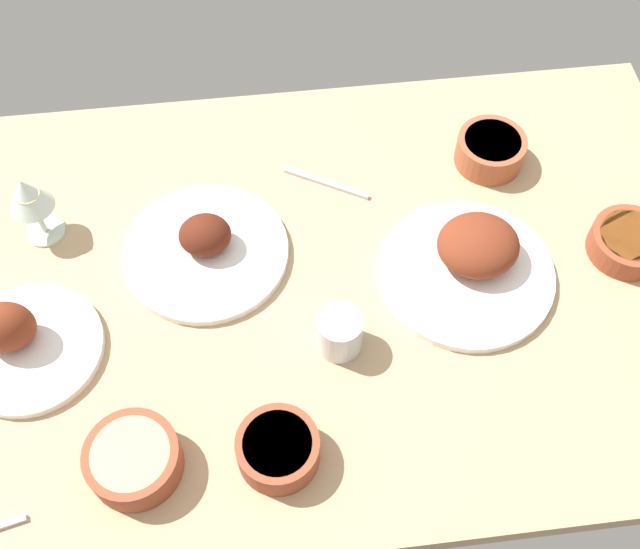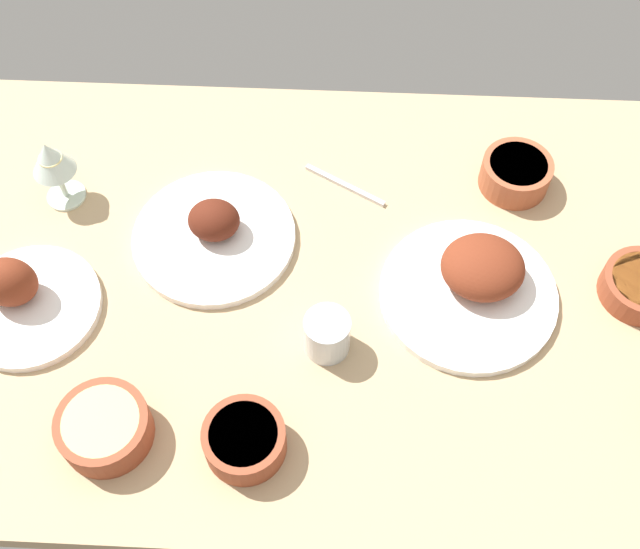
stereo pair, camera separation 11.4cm
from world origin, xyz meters
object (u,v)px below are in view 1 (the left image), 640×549
object	(u,v)px
plate_near_viewer	(472,260)
wine_glass	(28,197)
plate_center_main	(206,248)
water_tumbler	(340,332)
bowl_soup	(627,240)
bowl_cream	(490,150)
bowl_pasta	(133,459)
spoon_loose	(326,183)
bowl_onions	(278,449)
plate_far_side	(20,340)

from	to	relation	value
plate_near_viewer	wine_glass	distance (cm)	75.00
plate_center_main	water_tumbler	size ratio (longest dim) A/B	3.70
bowl_soup	water_tumbler	world-z (taller)	water_tumbler
plate_near_viewer	bowl_soup	world-z (taller)	plate_near_viewer
bowl_cream	water_tumbler	bearing A→B (deg)	-133.17
bowl_pasta	bowl_cream	size ratio (longest dim) A/B	1.09
spoon_loose	wine_glass	bearing A→B (deg)	-145.07
bowl_pasta	bowl_onions	size ratio (longest dim) A/B	1.13
plate_center_main	spoon_loose	bearing A→B (deg)	29.59
plate_far_side	plate_near_viewer	bearing A→B (deg)	4.91
plate_far_side	spoon_loose	distance (cm)	59.22
bowl_pasta	wine_glass	size ratio (longest dim) A/B	0.99
plate_far_side	wine_glass	distance (cm)	24.12
bowl_onions	wine_glass	size ratio (longest dim) A/B	0.88
water_tumbler	bowl_pasta	bearing A→B (deg)	-152.76
plate_center_main	bowl_pasta	size ratio (longest dim) A/B	2.06
bowl_onions	spoon_loose	xyz separation A→B (cm)	(13.31, 50.36, -2.68)
bowl_pasta	bowl_onions	xyz separation A→B (cm)	(20.89, -0.90, -0.08)
bowl_soup	water_tumbler	bearing A→B (deg)	-166.23
bowl_soup	bowl_cream	world-z (taller)	bowl_cream
wine_glass	bowl_soup	bearing A→B (deg)	-8.81
bowl_soup	spoon_loose	bearing A→B (deg)	157.89
plate_near_viewer	bowl_pasta	xyz separation A→B (cm)	(-56.37, -28.19, 0.22)
bowl_onions	water_tumbler	xyz separation A→B (cm)	(11.38, 17.51, 0.77)
bowl_cream	spoon_loose	world-z (taller)	bowl_cream
bowl_pasta	bowl_soup	size ratio (longest dim) A/B	1.05
bowl_onions	bowl_cream	xyz separation A→B (cm)	(44.19, 52.48, 0.06)
bowl_soup	spoon_loose	xyz separation A→B (cm)	(-49.72, 20.20, -2.14)
plate_far_side	bowl_soup	world-z (taller)	plate_far_side
plate_near_viewer	plate_center_main	bearing A→B (deg)	169.17
wine_glass	water_tumbler	distance (cm)	56.60
plate_center_main	water_tumbler	distance (cm)	28.80
plate_far_side	bowl_cream	world-z (taller)	plate_far_side
bowl_onions	water_tumbler	size ratio (longest dim) A/B	1.60
plate_near_viewer	bowl_pasta	size ratio (longest dim) A/B	2.14
plate_near_viewer	spoon_loose	world-z (taller)	plate_near_viewer
bowl_onions	plate_center_main	bearing A→B (deg)	103.65
bowl_soup	wine_glass	size ratio (longest dim) A/B	0.94
water_tumbler	spoon_loose	distance (cm)	33.09
water_tumbler	plate_near_viewer	bearing A→B (deg)	25.65
bowl_onions	bowl_cream	bearing A→B (deg)	49.90
bowl_onions	plate_far_side	bearing A→B (deg)	149.80
plate_near_viewer	water_tumbler	bearing A→B (deg)	-154.35
bowl_cream	spoon_loose	bearing A→B (deg)	-176.09
plate_far_side	bowl_pasta	bearing A→B (deg)	-50.30
plate_far_side	bowl_soup	distance (cm)	102.29
bowl_cream	spoon_loose	size ratio (longest dim) A/B	0.76
bowl_onions	wine_glass	bearing A→B (deg)	129.22
bowl_soup	bowl_cream	size ratio (longest dim) A/B	1.04
bowl_soup	plate_near_viewer	bearing A→B (deg)	-177.75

